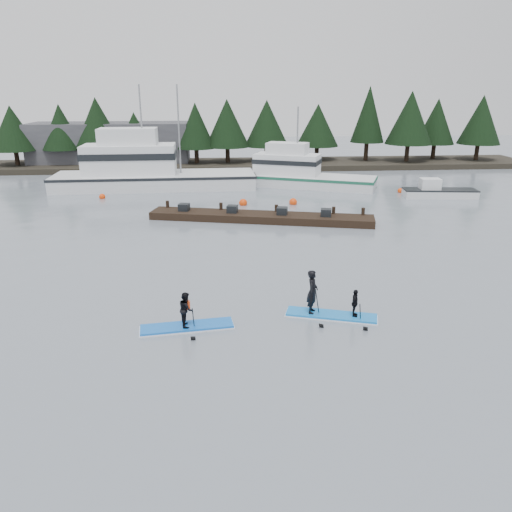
{
  "coord_description": "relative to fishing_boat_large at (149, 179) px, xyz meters",
  "views": [
    {
      "loc": [
        -1.83,
        -16.68,
        8.77
      ],
      "look_at": [
        0.0,
        6.0,
        1.1
      ],
      "focal_mm": 35.0,
      "sensor_mm": 36.0,
      "label": 1
    }
  ],
  "objects": [
    {
      "name": "paddleboard_solo",
      "position": [
        4.9,
        -29.08,
        -0.31
      ],
      "size": [
        3.61,
        1.28,
        1.9
      ],
      "rotation": [
        0.0,
        0.0,
        0.12
      ],
      "color": "blue",
      "rests_on": "ground"
    },
    {
      "name": "ground",
      "position": [
        7.99,
        -29.84,
        -0.78
      ],
      "size": [
        160.0,
        160.0,
        0.0
      ],
      "primitive_type": "plane",
      "color": "gray",
      "rests_on": "ground"
    },
    {
      "name": "fishing_boat_large",
      "position": [
        0.0,
        0.0,
        0.0
      ],
      "size": [
        18.31,
        5.48,
        10.21
      ],
      "rotation": [
        0.0,
        0.0,
        0.02
      ],
      "color": "silver",
      "rests_on": "ground"
    },
    {
      "name": "buoy_d",
      "position": [
        12.23,
        -7.97,
        -0.78
      ],
      "size": [
        0.63,
        0.63,
        0.63
      ],
      "primitive_type": "sphere",
      "color": "#F1400C",
      "rests_on": "ground"
    },
    {
      "name": "paddleboard_duo",
      "position": [
        10.47,
        -28.45,
        -0.16
      ],
      "size": [
        3.71,
        1.88,
        2.43
      ],
      "rotation": [
        0.0,
        0.0,
        -0.3
      ],
      "color": "blue",
      "rests_on": "ground"
    },
    {
      "name": "fishing_boat_medium",
      "position": [
        13.98,
        -0.15,
        -0.22
      ],
      "size": [
        13.69,
        8.59,
        8.06
      ],
      "rotation": [
        0.0,
        0.0,
        -0.39
      ],
      "color": "silver",
      "rests_on": "ground"
    },
    {
      "name": "buoy_c",
      "position": [
        22.44,
        -3.99,
        -0.78
      ],
      "size": [
        0.5,
        0.5,
        0.5
      ],
      "primitive_type": "sphere",
      "color": "#F1400C",
      "rests_on": "ground"
    },
    {
      "name": "treeline",
      "position": [
        7.99,
        12.16,
        -0.78
      ],
      "size": [
        60.0,
        4.0,
        8.0
      ],
      "primitive_type": null,
      "color": "black",
      "rests_on": "ground"
    },
    {
      "name": "buoy_b",
      "position": [
        8.25,
        -7.93,
        -0.78
      ],
      "size": [
        0.64,
        0.64,
        0.64
      ],
      "primitive_type": "sphere",
      "color": "#F1400C",
      "rests_on": "ground"
    },
    {
      "name": "far_shore",
      "position": [
        7.99,
        12.16,
        -0.48
      ],
      "size": [
        70.0,
        8.0,
        0.6
      ],
      "primitive_type": "cube",
      "color": "#2D281E",
      "rests_on": "ground"
    },
    {
      "name": "buoy_a",
      "position": [
        -3.4,
        -4.46,
        -0.78
      ],
      "size": [
        0.52,
        0.52,
        0.52
      ],
      "primitive_type": "sphere",
      "color": "#F1400C",
      "rests_on": "ground"
    },
    {
      "name": "skiff",
      "position": [
        24.99,
        -6.31,
        -0.43
      ],
      "size": [
        6.14,
        2.48,
        0.7
      ],
      "primitive_type": "cube",
      "rotation": [
        0.0,
        0.0,
        -0.12
      ],
      "color": "silver",
      "rests_on": "ground"
    },
    {
      "name": "waterfront_building",
      "position": [
        -6.01,
        14.16,
        1.72
      ],
      "size": [
        18.0,
        6.0,
        5.0
      ],
      "primitive_type": "cube",
      "color": "#4C4C51",
      "rests_on": "ground"
    },
    {
      "name": "floating_dock",
      "position": [
        9.18,
        -12.94,
        -0.52
      ],
      "size": [
        15.56,
        5.74,
        0.52
      ],
      "primitive_type": "cube",
      "rotation": [
        0.0,
        0.0,
        -0.24
      ],
      "color": "black",
      "rests_on": "ground"
    }
  ]
}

